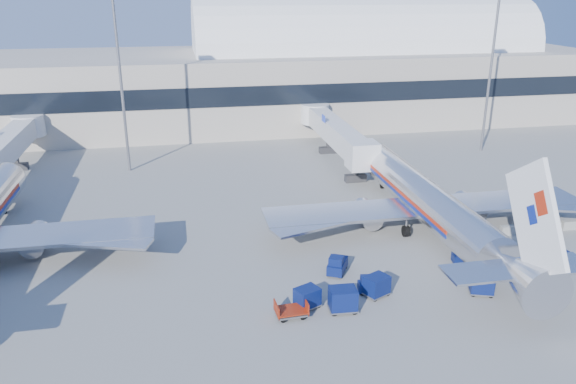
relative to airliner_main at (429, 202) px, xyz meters
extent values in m
plane|color=gray|center=(-10.00, -4.51, -2.93)|extent=(260.00, 260.00, 0.00)
cube|color=#B2AA9E|center=(-35.00, 51.49, 3.07)|extent=(170.00, 28.00, 12.00)
cube|color=black|center=(-35.00, 37.54, 4.07)|extent=(170.00, 0.40, 3.00)
cylinder|color=white|center=(10.00, 51.49, 9.07)|extent=(60.00, 18.00, 18.00)
cylinder|color=silver|center=(0.00, 1.49, -0.03)|extent=(3.80, 28.00, 3.80)
sphere|color=silver|center=(0.00, 15.49, -0.03)|extent=(3.72, 3.72, 3.72)
cone|color=silver|center=(0.00, -15.51, 0.37)|extent=(3.80, 6.00, 3.80)
cube|color=#B6240E|center=(0.00, 2.49, 0.22)|extent=(3.85, 20.16, 0.32)
cube|color=navy|center=(0.00, 2.49, -0.15)|extent=(3.85, 20.16, 0.32)
cube|color=white|center=(0.00, -16.01, 4.77)|extent=(0.35, 7.79, 8.74)
cube|color=silver|center=(0.00, -15.01, 0.57)|extent=(11.00, 3.00, 0.18)
cube|color=silver|center=(0.00, 0.49, -0.63)|extent=(32.00, 5.00, 0.28)
cylinder|color=#B7B7BC|center=(-5.50, 1.99, -1.58)|extent=(2.10, 3.80, 2.10)
cylinder|color=#B7B7BC|center=(5.50, 1.99, -1.58)|extent=(2.10, 3.80, 2.10)
cylinder|color=black|center=(0.00, 12.49, -2.48)|extent=(0.40, 0.90, 0.90)
sphere|color=silver|center=(-42.00, 15.49, -0.03)|extent=(3.72, 3.72, 3.72)
cylinder|color=#B7B7BC|center=(-36.50, 1.99, -1.58)|extent=(2.10, 3.80, 2.10)
cylinder|color=black|center=(-42.00, 12.49, -2.48)|extent=(0.40, 0.90, 0.90)
cube|color=silver|center=(-2.40, 25.49, 1.07)|extent=(2.70, 24.00, 2.70)
cube|color=silver|center=(-2.40, 13.29, 1.07)|extent=(3.40, 3.20, 3.20)
cylinder|color=silver|center=(-2.40, 36.99, 1.07)|extent=(4.40, 4.40, 3.00)
cube|color=#2D2D30|center=(-2.40, 15.49, -1.13)|extent=(0.50, 0.50, 3.00)
cube|color=#2D2D30|center=(-2.40, 15.49, -2.48)|extent=(2.60, 1.00, 0.90)
cube|color=#2D2D30|center=(-2.40, 28.49, -1.13)|extent=(0.50, 0.50, 3.00)
cube|color=#2D2D30|center=(-2.40, 28.49, -2.48)|extent=(2.60, 1.00, 0.90)
cube|color=#1C319D|center=(-4.00, 25.49, 2.87)|extent=(0.12, 1.40, 0.90)
cube|color=silver|center=(-44.40, 25.49, 1.07)|extent=(2.70, 24.00, 2.70)
cylinder|color=silver|center=(-44.40, 36.99, 1.07)|extent=(4.40, 4.40, 3.00)
cube|color=#2D2D30|center=(-44.40, 28.49, -1.13)|extent=(0.50, 0.50, 3.00)
cube|color=#2D2D30|center=(-44.40, 28.49, -2.48)|extent=(2.60, 1.00, 0.90)
cylinder|color=slate|center=(-30.00, 25.49, 8.07)|extent=(0.36, 0.36, 22.00)
cylinder|color=slate|center=(20.00, 25.49, 8.07)|extent=(0.36, 0.36, 22.00)
cube|color=#9E9E96|center=(8.00, -2.51, -2.48)|extent=(3.00, 0.55, 0.90)
cube|color=#9E9E96|center=(11.30, -2.51, -2.48)|extent=(3.00, 0.55, 0.90)
cube|color=#9E9E96|center=(14.60, -2.51, -2.48)|extent=(3.00, 0.55, 0.90)
cube|color=#09154A|center=(-9.31, -10.42, -2.43)|extent=(2.23, 1.37, 0.68)
cube|color=#09154A|center=(-9.75, -10.35, -1.88)|extent=(0.95, 1.03, 0.64)
cylinder|color=black|center=(-8.52, -10.14, -2.67)|extent=(0.53, 0.28, 0.51)
cube|color=#09154A|center=(0.26, -7.44, -2.38)|extent=(2.47, 1.58, 0.74)
cube|color=#09154A|center=(-0.23, -7.34, -1.79)|extent=(1.07, 1.15, 0.69)
cylinder|color=black|center=(1.13, -7.16, -2.65)|extent=(0.59, 0.33, 0.56)
cube|color=#09154A|center=(-11.02, -6.73, -2.31)|extent=(2.35, 2.87, 0.84)
cube|color=#09154A|center=(-11.28, -7.22, -1.64)|extent=(1.46, 1.42, 0.78)
cylinder|color=black|center=(-11.03, -5.70, -2.61)|extent=(0.51, 0.67, 0.63)
cube|color=#09154A|center=(-9.09, -10.98, -1.99)|extent=(2.20, 2.02, 1.43)
cube|color=slate|center=(-9.09, -10.98, -2.71)|extent=(2.31, 2.10, 0.10)
cylinder|color=black|center=(-8.71, -10.19, -2.73)|extent=(0.42, 0.31, 0.39)
cube|color=#09154A|center=(-12.27, -12.57, -1.89)|extent=(2.04, 1.63, 1.58)
cube|color=slate|center=(-12.27, -12.57, -2.69)|extent=(2.16, 1.69, 0.11)
cylinder|color=black|center=(-11.48, -12.02, -2.71)|extent=(0.45, 0.20, 0.44)
cube|color=#09154A|center=(-14.73, -11.62, -2.02)|extent=(2.11, 1.92, 1.38)
cube|color=slate|center=(-14.73, -11.62, -2.72)|extent=(2.22, 2.01, 0.10)
cylinder|color=black|center=(-14.35, -10.87, -2.74)|extent=(0.41, 0.30, 0.38)
cube|color=#09154A|center=(-1.00, -12.29, -2.02)|extent=(2.06, 1.83, 1.38)
cube|color=slate|center=(-1.00, -12.29, -2.72)|extent=(2.17, 1.90, 0.10)
cylinder|color=black|center=(-0.20, -12.02, -2.74)|extent=(0.41, 0.27, 0.38)
cube|color=#09154A|center=(7.21, -9.86, -1.95)|extent=(1.97, 1.60, 1.49)
cube|color=slate|center=(7.21, -9.86, -2.70)|extent=(2.08, 1.66, 0.10)
cylinder|color=black|center=(7.87, -9.24, -2.72)|extent=(0.42, 0.20, 0.41)
cube|color=slate|center=(-16.16, -12.65, -2.56)|extent=(2.37, 1.69, 0.12)
cube|color=maroon|center=(-16.16, -12.65, -2.35)|extent=(2.38, 1.74, 0.08)
cylinder|color=black|center=(-15.46, -12.03, -2.72)|extent=(0.42, 0.19, 0.42)
imported|color=#9EF019|center=(3.96, -14.11, -2.03)|extent=(0.67, 0.78, 1.80)
camera|label=1|loc=(-23.14, -47.06, 19.49)|focal=35.00mm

